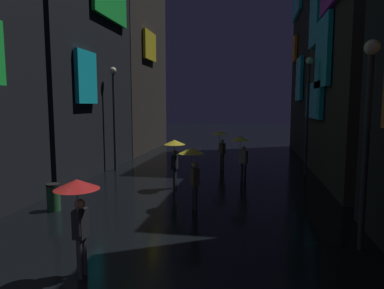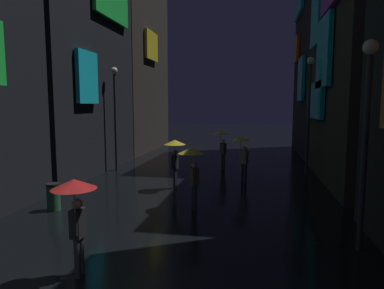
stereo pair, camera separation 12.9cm
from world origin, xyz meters
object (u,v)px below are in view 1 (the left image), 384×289
object	(u,v)px
pedestrian_midstreet_centre_yellow	(220,139)
streetlamp_right_far	(308,103)
pedestrian_near_crossing_yellow	(241,146)
streetlamp_right_near	(368,120)
streetlamp_left_far	(114,107)
trash_bin	(54,197)
pedestrian_midstreet_left_yellow	(193,161)
pedestrian_foreground_left_yellow	(175,150)
pedestrian_foreground_right_red	(78,201)

from	to	relation	value
pedestrian_midstreet_centre_yellow	streetlamp_right_far	xyz separation A→B (m)	(4.45, -1.00, 1.99)
pedestrian_near_crossing_yellow	streetlamp_right_near	distance (m)	8.00
streetlamp_right_far	streetlamp_left_far	xyz separation A→B (m)	(-10.00, -0.66, -0.20)
streetlamp_left_far	trash_bin	size ratio (longest dim) A/B	5.96
pedestrian_midstreet_left_yellow	streetlamp_right_far	xyz separation A→B (m)	(4.70, 6.62, 1.99)
pedestrian_foreground_left_yellow	pedestrian_midstreet_left_yellow	world-z (taller)	same
streetlamp_left_far	pedestrian_midstreet_left_yellow	bearing A→B (deg)	-48.35
pedestrian_foreground_right_red	streetlamp_right_near	world-z (taller)	streetlamp_right_near
streetlamp_right_near	streetlamp_left_far	xyz separation A→B (m)	(-10.00, 8.54, 0.25)
pedestrian_midstreet_centre_yellow	streetlamp_right_far	bearing A→B (deg)	-12.63
pedestrian_foreground_right_red	pedestrian_midstreet_centre_yellow	size ratio (longest dim) A/B	1.00
streetlamp_right_near	trash_bin	xyz separation A→B (m)	(-9.30, 1.53, -2.75)
pedestrian_midstreet_centre_yellow	trash_bin	bearing A→B (deg)	-119.22
pedestrian_foreground_left_yellow	trash_bin	distance (m)	5.10
trash_bin	streetlamp_right_far	bearing A→B (deg)	39.52
pedestrian_foreground_right_red	streetlamp_right_far	size ratio (longest dim) A/B	0.36
streetlamp_right_far	pedestrian_midstreet_centre_yellow	bearing A→B (deg)	167.37
pedestrian_foreground_left_yellow	trash_bin	xyz separation A→B (m)	(-3.39, -3.62, -1.20)
pedestrian_near_crossing_yellow	pedestrian_foreground_right_red	world-z (taller)	same
pedestrian_foreground_left_yellow	streetlamp_left_far	size ratio (longest dim) A/B	0.38
pedestrian_foreground_right_red	streetlamp_left_far	distance (m)	11.92
pedestrian_midstreet_left_yellow	streetlamp_right_far	world-z (taller)	streetlamp_right_far
pedestrian_midstreet_centre_yellow	pedestrian_midstreet_left_yellow	bearing A→B (deg)	-91.86
pedestrian_foreground_right_red	pedestrian_midstreet_centre_yellow	bearing A→B (deg)	82.53
pedestrian_foreground_left_yellow	streetlamp_right_near	distance (m)	7.99
pedestrian_near_crossing_yellow	pedestrian_foreground_right_red	bearing A→B (deg)	-106.70
streetlamp_left_far	pedestrian_near_crossing_yellow	bearing A→B (deg)	-11.44
streetlamp_left_far	trash_bin	world-z (taller)	streetlamp_left_far
streetlamp_right_far	pedestrian_midstreet_left_yellow	bearing A→B (deg)	-125.36
pedestrian_near_crossing_yellow	pedestrian_midstreet_centre_yellow	world-z (taller)	same
pedestrian_midstreet_left_yellow	pedestrian_foreground_right_red	distance (m)	5.36
pedestrian_near_crossing_yellow	pedestrian_foreground_left_yellow	bearing A→B (deg)	-143.35
pedestrian_foreground_right_red	pedestrian_foreground_left_yellow	bearing A→B (deg)	88.42
pedestrian_near_crossing_yellow	streetlamp_left_far	bearing A→B (deg)	168.56
pedestrian_near_crossing_yellow	pedestrian_foreground_right_red	size ratio (longest dim) A/B	1.00
pedestrian_near_crossing_yellow	pedestrian_midstreet_centre_yellow	distance (m)	3.28
pedestrian_foreground_right_red	trash_bin	distance (m)	5.33
streetlamp_right_far	streetlamp_right_near	xyz separation A→B (m)	(-0.00, -9.20, -0.45)
pedestrian_near_crossing_yellow	pedestrian_midstreet_centre_yellow	xyz separation A→B (m)	(-1.25, 3.04, 0.00)
pedestrian_foreground_left_yellow	streetlamp_right_near	xyz separation A→B (m)	(5.91, -5.14, 1.55)
streetlamp_right_near	streetlamp_right_far	bearing A→B (deg)	90.00
pedestrian_foreground_left_yellow	pedestrian_near_crossing_yellow	bearing A→B (deg)	36.65
pedestrian_foreground_left_yellow	streetlamp_right_far	size ratio (longest dim) A/B	0.36
pedestrian_midstreet_left_yellow	trash_bin	distance (m)	4.87
pedestrian_near_crossing_yellow	pedestrian_foreground_right_red	xyz separation A→B (m)	(-2.93, -9.75, 0.00)
pedestrian_midstreet_left_yellow	streetlamp_left_far	bearing A→B (deg)	131.65
trash_bin	pedestrian_near_crossing_yellow	bearing A→B (deg)	42.73
pedestrian_foreground_left_yellow	streetlamp_right_near	world-z (taller)	streetlamp_right_near
pedestrian_midstreet_centre_yellow	streetlamp_right_far	distance (m)	4.98
pedestrian_foreground_left_yellow	trash_bin	world-z (taller)	pedestrian_foreground_left_yellow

